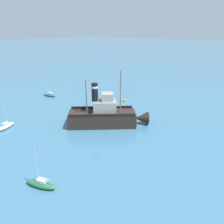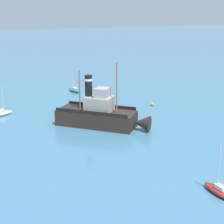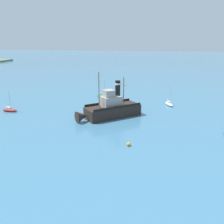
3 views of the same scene
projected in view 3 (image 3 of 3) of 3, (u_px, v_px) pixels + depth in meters
The scene contains 6 objects.
ground_plane at pixel (113, 115), 52.68m from camera, with size 600.00×600.00×0.00m, color teal.
old_tugboat at pixel (110, 109), 50.99m from camera, with size 12.19×12.92×9.90m.
sailboat_green at pixel (103, 95), 69.52m from camera, with size 2.22×3.95×4.90m.
sailboat_red at pixel (10, 110), 55.18m from camera, with size 1.15×3.81×4.90m.
sailboat_white at pixel (169, 104), 60.30m from camera, with size 3.92×2.53×4.90m.
mooring_buoy at pixel (129, 144), 37.40m from camera, with size 0.61×0.61×0.61m, color orange.
Camera 3 is at (-49.04, -10.47, 16.19)m, focal length 38.00 mm.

